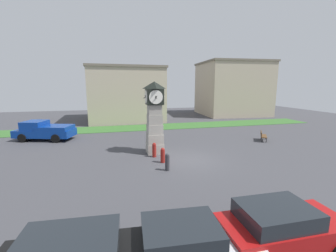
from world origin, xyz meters
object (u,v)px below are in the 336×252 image
(clock_tower, at_px, (155,117))
(pickup_truck, at_px, (45,130))
(car_near_tower, at_px, (188,247))
(car_by_building, at_px, (281,227))
(bollard_far_row, at_px, (167,162))
(bollard_mid_row, at_px, (163,155))
(bench, at_px, (263,135))
(bollard_near_tower, at_px, (154,150))

(clock_tower, xyz_separation_m, pickup_truck, (-9.55, 6.70, -1.87))
(car_near_tower, bearing_deg, car_by_building, 1.27)
(clock_tower, relative_size, bollard_far_row, 5.01)
(bollard_mid_row, height_order, bench, bollard_mid_row)
(bollard_near_tower, xyz_separation_m, bollard_far_row, (0.30, -2.82, 0.01))
(bollard_far_row, relative_size, car_near_tower, 0.27)
(pickup_truck, bearing_deg, car_by_building, -57.50)
(bollard_mid_row, xyz_separation_m, car_near_tower, (-1.30, -9.07, 0.22))
(bollard_far_row, relative_size, pickup_truck, 0.19)
(car_near_tower, xyz_separation_m, bench, (11.93, 12.76, -0.22))
(bollard_far_row, xyz_separation_m, bench, (10.67, 5.19, -0.03))
(bench, bearing_deg, clock_tower, -172.91)
(bollard_near_tower, relative_size, car_by_building, 0.26)
(bollard_near_tower, bearing_deg, car_by_building, -77.98)
(car_by_building, bearing_deg, bollard_far_row, 104.20)
(bench, bearing_deg, pickup_truck, 165.18)
(bench, bearing_deg, bollard_near_tower, -167.79)
(bollard_mid_row, xyz_separation_m, bench, (10.62, 3.70, 0.00))
(bollard_mid_row, height_order, car_by_building, car_by_building)
(bollard_mid_row, bearing_deg, car_near_tower, -98.19)
(clock_tower, height_order, bollard_far_row, clock_tower)
(bollard_near_tower, height_order, bench, bollard_near_tower)
(car_by_building, distance_m, bench, 15.43)
(bollard_near_tower, relative_size, bollard_far_row, 0.98)
(bollard_mid_row, relative_size, pickup_truck, 0.18)
(clock_tower, xyz_separation_m, bollard_near_tower, (-0.24, -1.04, -2.26))
(clock_tower, xyz_separation_m, bench, (10.72, 1.33, -2.28))
(bollard_near_tower, xyz_separation_m, bench, (10.97, 2.37, -0.02))
(bollard_far_row, bearing_deg, bollard_mid_row, 88.29)
(bollard_near_tower, xyz_separation_m, bollard_mid_row, (0.34, -1.32, -0.02))
(bollard_near_tower, bearing_deg, car_near_tower, -95.28)
(bollard_far_row, distance_m, car_near_tower, 7.68)
(bollard_mid_row, distance_m, car_by_building, 9.19)
(car_by_building, xyz_separation_m, bench, (8.77, 12.69, -0.26))
(clock_tower, height_order, car_near_tower, clock_tower)
(clock_tower, xyz_separation_m, bollard_far_row, (0.06, -3.85, -2.24))
(bench, bearing_deg, bollard_mid_row, -160.81)
(bollard_far_row, bearing_deg, clock_tower, 90.83)
(bollard_near_tower, distance_m, bench, 11.22)
(bollard_near_tower, height_order, bollard_mid_row, bollard_near_tower)
(clock_tower, distance_m, bollard_near_tower, 2.49)
(clock_tower, bearing_deg, pickup_truck, 144.96)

